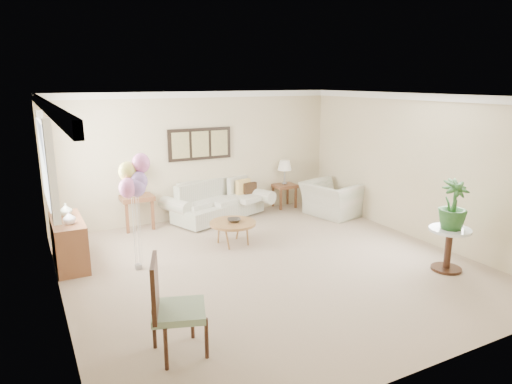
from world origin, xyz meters
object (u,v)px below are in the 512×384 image
(accent_chair, at_px, (171,305))
(coffee_table, at_px, (233,224))
(armchair, at_px, (332,199))
(balloon_cluster, at_px, (134,180))
(sofa, at_px, (218,203))

(accent_chair, bearing_deg, coffee_table, 54.42)
(armchair, distance_m, balloon_cluster, 4.57)
(accent_chair, xyz_separation_m, balloon_cluster, (0.23, 2.42, 0.82))
(coffee_table, height_order, armchair, armchair)
(sofa, xyz_separation_m, balloon_cluster, (-2.12, -1.91, 1.08))
(sofa, distance_m, accent_chair, 4.93)
(coffee_table, height_order, balloon_cluster, balloon_cluster)
(armchair, xyz_separation_m, accent_chair, (-4.57, -3.38, 0.22))
(sofa, bearing_deg, armchair, -22.98)
(armchair, xyz_separation_m, balloon_cluster, (-4.34, -0.97, 1.04))
(sofa, bearing_deg, coffee_table, -103.84)
(sofa, height_order, armchair, sofa)
(sofa, height_order, balloon_cluster, balloon_cluster)
(balloon_cluster, bearing_deg, armchair, 12.54)
(armchair, height_order, balloon_cluster, balloon_cluster)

